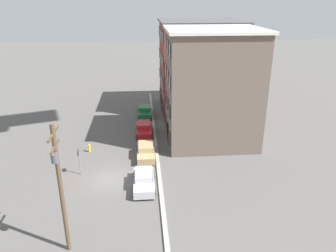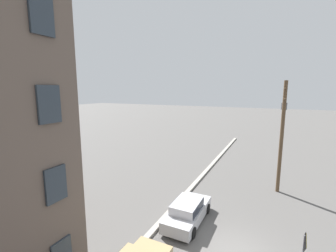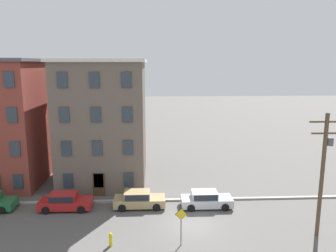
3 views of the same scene
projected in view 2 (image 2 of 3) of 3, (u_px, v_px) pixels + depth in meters
name	position (u px, v px, depth m)	size (l,w,h in m)	color
ground_plane	(232.00, 252.00, 11.57)	(200.00, 200.00, 0.00)	#565451
kerb_strip	(156.00, 228.00, 13.50)	(56.00, 0.36, 0.16)	#9E998E
car_silver	(187.00, 211.00, 14.13)	(4.40, 1.92, 1.43)	#B7B7BC
utility_pole	(282.00, 131.00, 17.76)	(2.40, 0.44, 8.99)	brown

